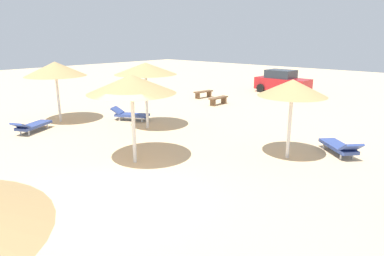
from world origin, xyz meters
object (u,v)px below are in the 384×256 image
at_px(parasol_1, 292,88).
at_px(parasol_6, 146,69).
at_px(lounger_3, 32,125).
at_px(lounger_6, 130,114).
at_px(lounger_1, 340,146).
at_px(parasol_7, 132,84).
at_px(bench_1, 203,93).
at_px(parasol_3, 55,69).
at_px(bench_0, 218,99).
at_px(parked_car, 282,82).

bearing_deg(parasol_1, parasol_6, -173.83).
distance_m(lounger_3, lounger_6, 4.55).
bearing_deg(lounger_3, parasol_1, 25.03).
bearing_deg(lounger_6, parasol_6, -11.65).
xyz_separation_m(lounger_1, lounger_6, (-9.81, -1.89, -0.00)).
distance_m(parasol_6, lounger_1, 8.64).
bearing_deg(lounger_1, parasol_7, -131.87).
bearing_deg(parasol_1, bench_1, 144.47).
bearing_deg(parasol_1, parasol_3, -165.33).
relative_size(lounger_1, bench_0, 1.24).
bearing_deg(parasol_7, lounger_6, 144.21).
xyz_separation_m(lounger_1, bench_0, (-8.97, 4.37, 0.03)).
bearing_deg(parasol_6, lounger_6, 168.35).
xyz_separation_m(parasol_3, lounger_1, (12.18, 4.41, -2.31)).
bearing_deg(bench_1, parasol_3, -95.28).
distance_m(parasol_1, parasol_6, 6.75).
xyz_separation_m(lounger_1, lounger_3, (-11.25, -6.21, -0.00)).
bearing_deg(bench_1, lounger_1, -26.41).
xyz_separation_m(parasol_1, parasol_7, (-3.62, -3.90, 0.19)).
height_order(parasol_3, parasol_6, parasol_6).
height_order(lounger_6, parked_car, parked_car).
distance_m(lounger_1, parked_car, 14.09).
relative_size(lounger_6, bench_1, 1.28).
relative_size(parasol_3, lounger_3, 1.49).
relative_size(lounger_1, lounger_6, 0.94).
distance_m(parasol_3, lounger_3, 3.08).
distance_m(parasol_3, bench_0, 9.61).
bearing_deg(parasol_3, lounger_1, 19.90).
bearing_deg(parasol_6, parasol_7, -45.78).
bearing_deg(parasol_7, parasol_3, 171.90).
bearing_deg(parasol_3, parasol_1, 14.67).
height_order(parasol_7, bench_1, parasol_7).
xyz_separation_m(parasol_1, parasol_6, (-6.71, -0.72, 0.28)).
distance_m(parasol_7, lounger_3, 6.83).
height_order(bench_0, bench_1, same).
bearing_deg(parasol_3, lounger_6, 46.68).
distance_m(parasol_6, parasol_7, 4.43).
relative_size(parasol_1, parasol_6, 0.91).
relative_size(lounger_1, lounger_3, 0.93).
bearing_deg(lounger_3, parasol_6, 50.21).
relative_size(bench_0, parked_car, 0.37).
bearing_deg(lounger_3, bench_1, 90.03).
bearing_deg(parasol_3, parasol_6, 26.87).
height_order(parasol_7, bench_0, parasol_7).
relative_size(parasol_7, lounger_3, 1.49).
relative_size(bench_0, bench_1, 0.98).
bearing_deg(lounger_6, bench_0, 82.40).
xyz_separation_m(parasol_7, lounger_3, (-6.37, -0.77, -2.35)).
xyz_separation_m(parasol_3, lounger_6, (2.37, 2.51, -2.31)).
bearing_deg(lounger_6, parasol_3, -133.32).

